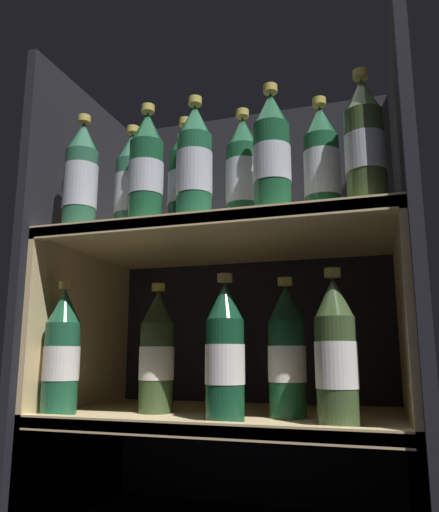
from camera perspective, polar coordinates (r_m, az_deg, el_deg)
name	(u,v)px	position (r m, az deg, el deg)	size (l,w,h in m)	color
fridge_back_wall	(252,296)	(1.19, 3.77, -4.55)	(0.71, 0.02, 0.92)	black
fridge_side_left	(79,291)	(1.15, -15.75, -3.89)	(0.02, 0.42, 0.92)	black
fridge_side_right	(411,276)	(0.96, 21.07, -2.19)	(0.02, 0.42, 0.92)	black
shelf_lower	(227,433)	(0.99, 0.87, -19.59)	(0.67, 0.38, 0.22)	#DBBC84
shelf_upper	(227,310)	(0.99, 0.88, -6.15)	(0.67, 0.38, 0.56)	#DBBC84
bottle_upper_front_0	(81,180)	(1.04, -15.57, 8.40)	(0.07, 0.07, 0.24)	#285B42
bottle_upper_front_1	(146,171)	(0.97, -8.39, 9.58)	(0.07, 0.07, 0.24)	#194C2D
bottle_upper_front_2	(194,166)	(0.93, -2.89, 10.27)	(0.07, 0.07, 0.24)	#1E5638
bottle_upper_front_3	(272,156)	(0.90, 5.99, 11.32)	(0.07, 0.07, 0.24)	#194C2D
bottle_upper_front_4	(365,145)	(0.88, 16.26, 12.13)	(0.07, 0.07, 0.24)	#384C28
bottle_upper_back_0	(131,188)	(1.06, -10.10, 7.69)	(0.07, 0.07, 0.24)	#285B42
bottle_upper_back_1	(185,181)	(1.02, -4.01, 8.52)	(0.07, 0.07, 0.24)	#194C2D
bottle_upper_back_2	(243,175)	(0.98, 2.69, 9.19)	(0.07, 0.07, 0.24)	#194C2D
bottle_upper_back_3	(322,167)	(0.95, 11.62, 9.98)	(0.07, 0.07, 0.24)	#194C2D
bottle_lower_front_0	(62,354)	(0.99, -17.58, -10.60)	(0.07, 0.07, 0.24)	#1E5638
bottle_lower_front_1	(225,354)	(0.85, 0.63, -11.09)	(0.07, 0.07, 0.24)	#144228
bottle_lower_front_2	(336,354)	(0.82, 13.18, -10.82)	(0.07, 0.07, 0.24)	#384C28
bottle_lower_back_0	(157,354)	(0.98, -7.18, -11.02)	(0.07, 0.07, 0.24)	#384C28
bottle_lower_back_1	(287,354)	(0.90, 7.70, -10.99)	(0.07, 0.07, 0.24)	#194C2D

